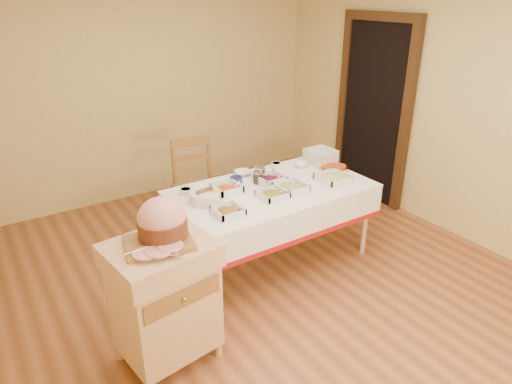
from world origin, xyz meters
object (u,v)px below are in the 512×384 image
(ham_on_board, at_px, (162,223))
(preserve_jar_right, at_px, (260,173))
(dining_table, at_px, (272,204))
(butcher_cart, at_px, (164,296))
(preserve_jar_left, at_px, (258,178))
(bread_basket, at_px, (205,197))
(plate_stack, at_px, (321,156))
(dining_chair, at_px, (197,185))
(brass_platter, at_px, (334,168))
(mustard_bottle, at_px, (216,195))

(ham_on_board, xyz_separation_m, preserve_jar_right, (1.35, 0.87, -0.24))
(dining_table, relative_size, butcher_cart, 1.95)
(preserve_jar_left, height_order, bread_basket, same)
(butcher_cart, bearing_deg, plate_stack, 23.12)
(preserve_jar_right, bearing_deg, preserve_jar_left, -134.40)
(butcher_cart, bearing_deg, bread_basket, 45.95)
(preserve_jar_right, relative_size, bread_basket, 0.50)
(dining_table, distance_m, dining_chair, 1.00)
(dining_table, distance_m, preserve_jar_right, 0.33)
(dining_chair, relative_size, ham_on_board, 2.24)
(plate_stack, bearing_deg, brass_platter, -94.06)
(preserve_jar_right, relative_size, plate_stack, 0.50)
(dining_table, bearing_deg, preserve_jar_right, 82.43)
(dining_table, bearing_deg, preserve_jar_left, 106.34)
(plate_stack, distance_m, brass_platter, 0.24)
(brass_platter, bearing_deg, ham_on_board, -162.80)
(preserve_jar_right, bearing_deg, ham_on_board, -146.97)
(dining_chair, relative_size, brass_platter, 3.24)
(ham_on_board, relative_size, plate_stack, 1.69)
(brass_platter, bearing_deg, preserve_jar_right, 163.12)
(mustard_bottle, distance_m, plate_stack, 1.40)
(butcher_cart, height_order, plate_stack, butcher_cart)
(bread_basket, bearing_deg, mustard_bottle, -33.27)
(dining_table, height_order, bread_basket, bread_basket)
(dining_table, xyz_separation_m, butcher_cart, (-1.36, -0.67, -0.07))
(dining_chair, distance_m, plate_stack, 1.34)
(butcher_cart, distance_m, preserve_jar_left, 1.58)
(butcher_cart, xyz_separation_m, ham_on_board, (0.05, 0.04, 0.53))
(preserve_jar_right, distance_m, mustard_bottle, 0.65)
(mustard_bottle, bearing_deg, plate_stack, 10.10)
(butcher_cart, distance_m, preserve_jar_right, 1.69)
(bread_basket, xyz_separation_m, plate_stack, (1.45, 0.19, 0.02))
(preserve_jar_right, distance_m, brass_platter, 0.78)
(preserve_jar_left, distance_m, bread_basket, 0.62)
(preserve_jar_left, xyz_separation_m, bread_basket, (-0.61, -0.10, -0.00))
(dining_chair, bearing_deg, bread_basket, -111.34)
(butcher_cart, bearing_deg, dining_chair, 56.93)
(preserve_jar_right, relative_size, brass_platter, 0.43)
(bread_basket, height_order, brass_platter, bread_basket)
(dining_table, height_order, plate_stack, plate_stack)
(ham_on_board, xyz_separation_m, bread_basket, (0.66, 0.69, -0.25))
(ham_on_board, xyz_separation_m, preserve_jar_left, (1.26, 0.79, -0.25))
(ham_on_board, height_order, mustard_bottle, ham_on_board)
(preserve_jar_left, height_order, plate_stack, plate_stack)
(ham_on_board, bearing_deg, preserve_jar_right, 33.03)
(dining_table, height_order, butcher_cart, butcher_cart)
(butcher_cart, height_order, bread_basket, butcher_cart)
(preserve_jar_right, bearing_deg, butcher_cart, -146.80)
(dining_table, relative_size, mustard_bottle, 11.54)
(dining_chair, bearing_deg, ham_on_board, -122.49)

